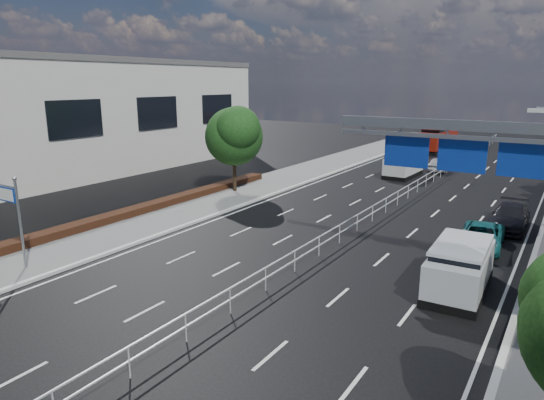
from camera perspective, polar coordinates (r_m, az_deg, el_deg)
The scene contains 16 objects.
ground at distance 17.48m, azimuth -8.20°, elevation -15.06°, with size 160.00×160.00×0.00m, color black.
sidewalk_near at distance 25.89m, azimuth -28.11°, elevation -6.67°, with size 5.00×140.00×0.14m, color slate.
kerb_near at distance 23.84m, azimuth -25.08°, elevation -8.02°, with size 0.25×140.00×0.15m, color silver.
median_fence at distance 36.34m, azimuth 15.41°, elevation 0.77°, with size 0.05×85.00×1.02m.
hedge_near at distance 29.78m, azimuth -21.61°, elevation -2.87°, with size 1.00×36.00×0.44m, color black.
toilet_sign at distance 24.64m, azimuth -28.23°, elevation -0.66°, with size 1.62×0.18×4.34m.
overhead_gantry at distance 21.99m, azimuth 23.33°, elevation 5.38°, with size 10.24×0.38×7.45m.
near_building at distance 49.94m, azimuth -21.50°, elevation 8.94°, with size 12.00×38.00×10.00m, color beige.
near_tree_back at distance 37.02m, azimuth -4.46°, elevation 7.87°, with size 4.84×4.51×6.69m.
white_minivan at distance 45.49m, azimuth 15.20°, elevation 4.01°, with size 2.31×5.02×2.15m.
red_bus at distance 64.51m, azimuth 18.97°, elevation 6.96°, with size 2.70×10.19×3.03m.
near_car_silver at distance 49.38m, azimuth 19.01°, elevation 4.04°, with size 1.62×4.03×1.37m, color #AEAFB5.
near_car_dark at distance 67.13m, azimuth 17.05°, elevation 6.63°, with size 1.58×4.53×1.49m, color black.
silver_minivan at distance 21.37m, azimuth 21.23°, elevation -7.41°, with size 2.28×5.02×2.05m.
parked_car_teal at distance 27.30m, azimuth 23.39°, elevation -3.94°, with size 2.04×4.42×1.23m, color #165E65.
parked_car_dark at distance 31.58m, azimuth 26.19°, elevation -1.78°, with size 1.95×4.80×1.39m, color black.
Camera 1 is at (10.15, -11.50, 8.39)m, focal length 32.00 mm.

